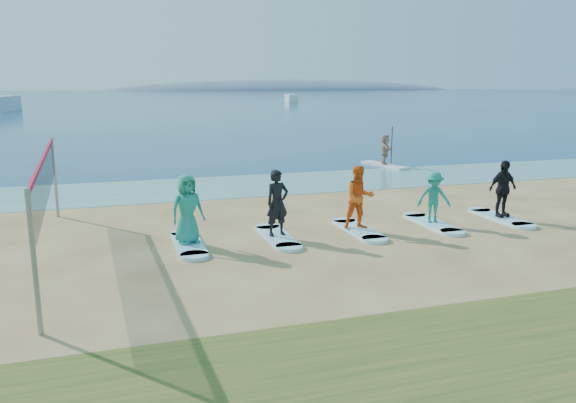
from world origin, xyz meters
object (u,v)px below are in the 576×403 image
object	(u,v)px
paddleboard	(385,165)
surfboard_2	(358,230)
student_4	(503,189)
surfboard_3	(432,224)
surfboard_1	(277,237)
surfboard_4	(500,218)
paddleboarder	(385,149)
student_1	(277,203)
boat_offshore_b	(291,102)
student_0	(187,209)
student_2	(359,197)
volleyball_net	(45,180)
surfboard_0	(189,244)
boat_offshore_a	(2,112)
student_3	(434,197)

from	to	relation	value
paddleboard	surfboard_2	bearing A→B (deg)	-133.17
paddleboard	student_4	xyz separation A→B (m)	(-1.76, -11.17, 0.90)
paddleboard	surfboard_3	xyz separation A→B (m)	(-4.15, -11.17, -0.01)
surfboard_1	surfboard_4	bearing A→B (deg)	0.00
paddleboarder	student_1	bearing A→B (deg)	157.47
boat_offshore_b	paddleboard	bearing A→B (deg)	-96.53
surfboard_2	surfboard_4	distance (m)	4.80
paddleboard	student_0	distance (m)	15.95
student_1	surfboard_4	world-z (taller)	student_1
boat_offshore_b	student_4	world-z (taller)	student_4
paddleboard	student_2	size ratio (longest dim) A/B	1.67
paddleboard	surfboard_4	distance (m)	11.30
volleyball_net	paddleboard	world-z (taller)	volleyball_net
paddleboard	surfboard_0	world-z (taller)	paddleboard
boat_offshore_a	boat_offshore_b	size ratio (longest dim) A/B	1.37
volleyball_net	student_2	bearing A→B (deg)	0.06
volleyball_net	surfboard_0	xyz separation A→B (m)	(3.28, 0.01, -1.86)
surfboard_0	surfboard_4	xyz separation A→B (m)	(9.59, 0.00, 0.00)
student_1	student_4	bearing A→B (deg)	-12.71
surfboard_2	student_2	world-z (taller)	student_2
paddleboard	surfboard_4	xyz separation A→B (m)	(-1.76, -11.17, -0.01)
surfboard_0	surfboard_1	bearing A→B (deg)	0.00
boat_offshore_b	student_0	world-z (taller)	student_0
volleyball_net	paddleboard	xyz separation A→B (m)	(14.63, 11.17, -1.84)
student_1	student_3	world-z (taller)	student_1
surfboard_0	surfboard_4	distance (m)	9.59
student_4	surfboard_3	bearing A→B (deg)	173.40
boat_offshore_a	surfboard_2	world-z (taller)	boat_offshore_a
paddleboarder	boat_offshore_a	distance (m)	71.61
paddleboarder	surfboard_2	xyz separation A→B (m)	(-6.55, -11.17, -0.82)
surfboard_0	surfboard_3	world-z (taller)	same
paddleboarder	student_2	world-z (taller)	student_2
boat_offshore_a	surfboard_2	size ratio (longest dim) A/B	4.05
surfboard_1	surfboard_4	world-z (taller)	same
surfboard_3	student_4	bearing A→B (deg)	0.00
boat_offshore_b	student_3	bearing A→B (deg)	-97.13
surfboard_1	surfboard_3	world-z (taller)	same
paddleboarder	student_4	bearing A→B (deg)	-172.75
surfboard_3	student_3	size ratio (longest dim) A/B	1.46
student_1	surfboard_2	xyz separation A→B (m)	(2.40, 0.00, -0.94)
paddleboard	surfboard_2	size ratio (longest dim) A/B	1.36
surfboard_1	student_4	bearing A→B (deg)	0.00
surfboard_3	student_3	distance (m)	0.80
volleyball_net	surfboard_2	xyz separation A→B (m)	(8.08, 0.01, -1.86)
volleyball_net	student_4	size ratio (longest dim) A/B	5.20
surfboard_1	student_3	xyz separation A→B (m)	(4.80, 0.00, 0.80)
volleyball_net	student_1	size ratio (longest dim) A/B	5.07
paddleboarder	boat_offshore_b	distance (m)	94.53
boat_offshore_a	student_2	size ratio (longest dim) A/B	4.97
boat_offshore_a	paddleboard	bearing A→B (deg)	-54.04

